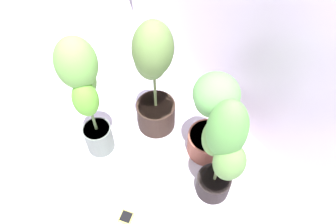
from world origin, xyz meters
The scene contains 7 objects.
ground_plane centered at (0.00, 0.00, 0.00)m, with size 8.00×8.00×0.00m, color silver.
mylar_back_wall centered at (0.00, 0.86, 1.00)m, with size 3.20×0.01×2.00m, color silver.
potted_plant_front_left centered at (-0.35, -0.09, 0.57)m, with size 0.33×0.24×0.95m.
potted_plant_back_center centered at (0.05, 0.52, 0.38)m, with size 0.33×0.29×0.70m.
potted_plant_back_left centered at (-0.33, 0.34, 0.48)m, with size 0.37×0.35×0.89m.
potted_plant_back_right centered at (0.33, 0.36, 0.49)m, with size 0.34×0.24×0.86m.
hygrometer_box centered at (0.19, -0.19, 0.01)m, with size 0.11×0.11×0.03m.
Camera 1 is at (0.91, -0.35, 1.93)m, focal length 34.57 mm.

